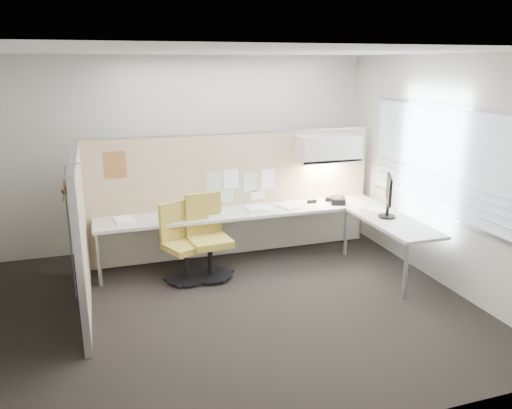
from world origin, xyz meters
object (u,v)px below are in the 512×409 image
object	(u,v)px
chair_right	(208,239)
monitor	(389,194)
desk	(270,220)
chair_left	(182,245)
phone	(338,201)

from	to	relation	value
chair_right	monitor	distance (m)	2.42
desk	chair_left	xyz separation A→B (m)	(-1.26, -0.21, -0.14)
desk	chair_left	size ratio (longest dim) A/B	4.04
chair_left	monitor	bearing A→B (deg)	-34.66
chair_left	chair_right	xyz separation A→B (m)	(0.33, 0.01, 0.03)
monitor	phone	distance (m)	0.89
desk	chair_left	world-z (taller)	chair_left
desk	chair_right	xyz separation A→B (m)	(-0.92, -0.20, -0.11)
monitor	phone	xyz separation A→B (m)	(-0.32, 0.79, -0.27)
monitor	phone	world-z (taller)	monitor
chair_left	monitor	world-z (taller)	monitor
chair_left	chair_right	bearing A→B (deg)	-21.49
desk	monitor	bearing A→B (deg)	-28.14
chair_right	phone	distance (m)	2.01
monitor	chair_right	bearing A→B (deg)	105.09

